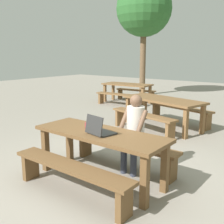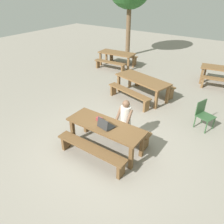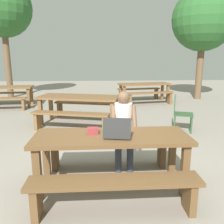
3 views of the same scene
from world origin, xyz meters
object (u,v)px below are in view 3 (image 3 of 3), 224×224
at_px(plastic_chair, 180,112).
at_px(picnic_table_distant, 6,90).
at_px(person_seated, 123,125).
at_px(laptop, 117,133).
at_px(picnic_table_rear, 79,100).
at_px(tree_right, 204,20).
at_px(tree_left, 2,8).
at_px(picnic_table_mid, 144,86).
at_px(picnic_table_front, 111,143).
at_px(small_pouch, 93,131).

relative_size(plastic_chair, picnic_table_distant, 0.45).
xyz_separation_m(person_seated, plastic_chair, (1.56, 1.87, -0.25)).
bearing_deg(picnic_table_distant, laptop, -62.88).
height_order(person_seated, picnic_table_rear, person_seated).
bearing_deg(tree_right, tree_left, 174.00).
height_order(picnic_table_rear, picnic_table_distant, picnic_table_rear).
bearing_deg(picnic_table_mid, tree_left, 155.59).
xyz_separation_m(laptop, picnic_table_mid, (1.59, 6.27, -0.18)).
relative_size(picnic_table_mid, picnic_table_rear, 0.93).
relative_size(picnic_table_front, picnic_table_mid, 0.97).
distance_m(person_seated, tree_left, 8.73).
xyz_separation_m(tree_left, tree_right, (8.05, -0.85, -0.48)).
height_order(tree_left, tree_right, tree_left).
relative_size(picnic_table_mid, tree_left, 0.42).
bearing_deg(tree_right, plastic_chair, -117.93).
xyz_separation_m(small_pouch, tree_left, (-3.73, 7.54, 2.88)).
height_order(person_seated, plastic_chair, person_seated).
distance_m(laptop, small_pouch, 0.35).
height_order(small_pouch, picnic_table_distant, small_pouch).
bearing_deg(picnic_table_distant, person_seated, -58.60).
bearing_deg(picnic_table_mid, picnic_table_distant, 176.36).
relative_size(picnic_table_distant, tree_left, 0.39).
bearing_deg(tree_right, picnic_table_rear, -142.85).
xyz_separation_m(laptop, tree_right, (4.01, 6.86, 2.38)).
distance_m(person_seated, plastic_chair, 2.44).
bearing_deg(tree_left, plastic_chair, -42.09).
relative_size(plastic_chair, picnic_table_rear, 0.38).
relative_size(picnic_table_front, person_seated, 1.65).
distance_m(picnic_table_rear, tree_left, 6.31).
relative_size(plastic_chair, tree_right, 0.19).
bearing_deg(person_seated, picnic_table_front, -111.75).
height_order(picnic_table_front, picnic_table_mid, picnic_table_mid).
bearing_deg(plastic_chair, small_pouch, 158.99).
relative_size(picnic_table_mid, tree_right, 0.47).
bearing_deg(picnic_table_distant, plastic_chair, -35.83).
bearing_deg(picnic_table_front, picnic_table_mid, 74.94).
height_order(picnic_table_mid, picnic_table_rear, picnic_table_rear).
height_order(laptop, tree_left, tree_left).
bearing_deg(plastic_chair, tree_right, -8.33).
xyz_separation_m(person_seated, picnic_table_mid, (1.44, 5.62, -0.08)).
relative_size(picnic_table_front, picnic_table_rear, 0.91).
xyz_separation_m(picnic_table_front, plastic_chair, (1.78, 2.42, -0.17)).
bearing_deg(laptop, picnic_table_rear, -67.22).
distance_m(picnic_table_front, picnic_table_rear, 3.25).
bearing_deg(tree_right, small_pouch, -122.82).
height_order(laptop, picnic_table_distant, laptop).
xyz_separation_m(plastic_chair, picnic_table_mid, (-0.12, 3.75, 0.17)).
xyz_separation_m(small_pouch, picnic_table_distant, (-3.17, 5.53, -0.17)).
distance_m(small_pouch, person_seated, 0.67).
xyz_separation_m(picnic_table_front, laptop, (0.07, -0.10, 0.18)).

